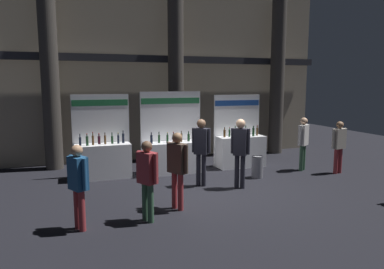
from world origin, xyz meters
name	(u,v)px	position (x,y,z in m)	size (l,w,h in m)	color
ground_plane	(218,189)	(0.00, 0.00, 0.00)	(24.00, 24.00, 0.00)	black
hall_colonnade	(172,71)	(0.00, 4.33, 3.20)	(11.75, 1.06, 6.53)	tan
exhibitor_booth_0	(103,157)	(-2.73, 2.12, 0.61)	(1.64, 0.66, 2.42)	white
exhibitor_booth_1	(174,153)	(-0.62, 2.03, 0.61)	(1.92, 0.66, 2.49)	white
exhibitor_booth_2	(240,148)	(1.69, 2.09, 0.61)	(1.65, 0.66, 2.36)	white
trash_bin	(257,167)	(1.52, 0.66, 0.32)	(0.34, 0.34, 0.64)	slate
visitor_0	(303,139)	(3.31, 0.97, 1.00)	(0.49, 0.39, 1.68)	#33563D
visitor_1	(339,143)	(4.10, 0.30, 0.94)	(0.56, 0.26, 1.60)	maroon
visitor_2	(78,180)	(-3.51, -1.55, 0.96)	(0.38, 0.49, 1.63)	maroon
visitor_3	(201,146)	(-0.33, 0.43, 1.08)	(0.42, 0.40, 1.81)	#23232D
visitor_4	(240,147)	(0.56, -0.11, 1.09)	(0.41, 0.38, 1.83)	#23232D
visitor_5	(177,164)	(-1.45, -1.10, 1.02)	(0.39, 0.55, 1.70)	maroon
visitor_7	(147,174)	(-2.21, -1.57, 0.97)	(0.40, 0.49, 1.63)	#33563D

